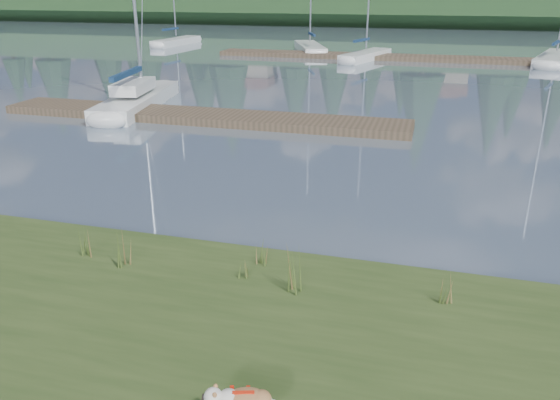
% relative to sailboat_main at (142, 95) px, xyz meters
% --- Properties ---
extents(ground, '(200.00, 200.00, 0.00)m').
position_rel_sailboat_main_xyz_m(ground, '(7.56, 18.91, -0.42)').
color(ground, slate).
rests_on(ground, ground).
extents(ridge, '(200.00, 20.00, 5.00)m').
position_rel_sailboat_main_xyz_m(ridge, '(7.56, 61.91, 2.08)').
color(ridge, '#1C351A').
rests_on(ridge, ground).
extents(sailboat_main, '(2.93, 8.06, 11.48)m').
position_rel_sailboat_main_xyz_m(sailboat_main, '(0.00, 0.00, 0.00)').
color(sailboat_main, silver).
rests_on(sailboat_main, ground).
extents(dock_near, '(16.00, 2.00, 0.30)m').
position_rel_sailboat_main_xyz_m(dock_near, '(3.56, -2.09, -0.27)').
color(dock_near, '#4C3D2C').
rests_on(dock_near, ground).
extents(dock_far, '(26.00, 2.20, 0.30)m').
position_rel_sailboat_main_xyz_m(dock_far, '(9.56, 18.91, -0.27)').
color(dock_far, '#4C3D2C').
rests_on(dock_far, ground).
extents(sailboat_bg_0, '(1.97, 7.25, 10.48)m').
position_rel_sailboat_main_xyz_m(sailboat_bg_0, '(-9.89, 24.72, -0.10)').
color(sailboat_bg_0, silver).
rests_on(sailboat_bg_0, ground).
extents(sailboat_bg_1, '(4.35, 8.18, 12.12)m').
position_rel_sailboat_main_xyz_m(sailboat_bg_1, '(2.20, 22.78, -0.10)').
color(sailboat_bg_1, silver).
rests_on(sailboat_bg_1, ground).
extents(sailboat_bg_2, '(3.26, 6.95, 10.43)m').
position_rel_sailboat_main_xyz_m(sailboat_bg_2, '(7.51, 18.63, -0.09)').
color(sailboat_bg_2, silver).
rests_on(sailboat_bg_2, ground).
extents(sailboat_bg_3, '(4.27, 9.17, 13.16)m').
position_rel_sailboat_main_xyz_m(sailboat_bg_3, '(20.02, 20.66, -0.10)').
color(sailboat_bg_3, silver).
rests_on(sailboat_bg_3, ground).
extents(weed_0, '(0.17, 0.14, 0.67)m').
position_rel_sailboat_main_xyz_m(weed_0, '(7.35, -13.87, 0.21)').
color(weed_0, '#475B23').
rests_on(weed_0, bank).
extents(weed_1, '(0.17, 0.14, 0.49)m').
position_rel_sailboat_main_xyz_m(weed_1, '(9.54, -13.16, 0.13)').
color(weed_1, '#475B23').
rests_on(weed_1, bank).
extents(weed_2, '(0.17, 0.14, 0.79)m').
position_rel_sailboat_main_xyz_m(weed_2, '(10.29, -13.91, 0.26)').
color(weed_2, '#475B23').
rests_on(weed_2, bank).
extents(weed_3, '(0.17, 0.14, 0.56)m').
position_rel_sailboat_main_xyz_m(weed_3, '(6.47, -13.70, 0.16)').
color(weed_3, '#475B23').
rests_on(weed_3, bank).
extents(weed_4, '(0.17, 0.14, 0.36)m').
position_rel_sailboat_main_xyz_m(weed_4, '(9.37, -13.69, 0.08)').
color(weed_4, '#475B23').
rests_on(weed_4, bank).
extents(weed_5, '(0.17, 0.14, 0.53)m').
position_rel_sailboat_main_xyz_m(weed_5, '(12.52, -13.62, 0.15)').
color(weed_5, '#475B23').
rests_on(weed_5, bank).
extents(mud_lip, '(60.00, 0.50, 0.14)m').
position_rel_sailboat_main_xyz_m(mud_lip, '(7.56, -12.69, -0.35)').
color(mud_lip, '#33281C').
rests_on(mud_lip, ground).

